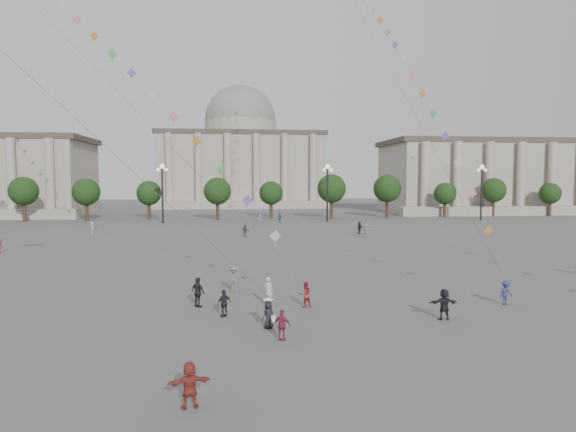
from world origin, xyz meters
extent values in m
plane|color=#595754|center=(0.00, 0.00, 0.00)|extent=(360.00, 360.00, 0.00)
cube|color=#9E9685|center=(75.00, 95.00, 8.00)|extent=(80.00, 22.00, 16.00)
cube|color=#473E34|center=(75.00, 95.00, 16.60)|extent=(81.60, 22.44, 1.20)
cube|color=#9E9685|center=(0.00, 130.00, 10.00)|extent=(46.00, 30.00, 20.00)
cube|color=#473E34|center=(0.00, 130.00, 20.60)|extent=(46.92, 30.60, 1.20)
cube|color=#9E9685|center=(0.00, 113.00, 1.00)|extent=(48.30, 4.00, 2.00)
cylinder|color=#9E9685|center=(0.00, 130.00, 22.50)|extent=(21.00, 21.00, 5.00)
sphere|color=gray|center=(0.00, 130.00, 25.00)|extent=(21.00, 21.00, 21.00)
cylinder|color=#35251A|center=(-42.00, 78.00, 1.76)|extent=(0.70, 0.70, 3.52)
sphere|color=black|center=(-42.00, 78.00, 5.44)|extent=(5.12, 5.12, 5.12)
cylinder|color=#35251A|center=(-30.00, 78.00, 1.76)|extent=(0.70, 0.70, 3.52)
sphere|color=black|center=(-30.00, 78.00, 5.44)|extent=(5.12, 5.12, 5.12)
cylinder|color=#35251A|center=(-18.00, 78.00, 1.76)|extent=(0.70, 0.70, 3.52)
sphere|color=black|center=(-18.00, 78.00, 5.44)|extent=(5.12, 5.12, 5.12)
cylinder|color=#35251A|center=(-6.00, 78.00, 1.76)|extent=(0.70, 0.70, 3.52)
sphere|color=black|center=(-6.00, 78.00, 5.44)|extent=(5.12, 5.12, 5.12)
cylinder|color=#35251A|center=(6.00, 78.00, 1.76)|extent=(0.70, 0.70, 3.52)
sphere|color=black|center=(6.00, 78.00, 5.44)|extent=(5.12, 5.12, 5.12)
cylinder|color=#35251A|center=(18.00, 78.00, 1.76)|extent=(0.70, 0.70, 3.52)
sphere|color=black|center=(18.00, 78.00, 5.44)|extent=(5.12, 5.12, 5.12)
cylinder|color=#35251A|center=(30.00, 78.00, 1.76)|extent=(0.70, 0.70, 3.52)
sphere|color=black|center=(30.00, 78.00, 5.44)|extent=(5.12, 5.12, 5.12)
cylinder|color=#35251A|center=(42.00, 78.00, 1.76)|extent=(0.70, 0.70, 3.52)
sphere|color=black|center=(42.00, 78.00, 5.44)|extent=(5.12, 5.12, 5.12)
cylinder|color=#35251A|center=(54.00, 78.00, 1.76)|extent=(0.70, 0.70, 3.52)
sphere|color=black|center=(54.00, 78.00, 5.44)|extent=(5.12, 5.12, 5.12)
cylinder|color=#35251A|center=(66.00, 78.00, 1.76)|extent=(0.70, 0.70, 3.52)
sphere|color=black|center=(66.00, 78.00, 5.44)|extent=(5.12, 5.12, 5.12)
cylinder|color=#262628|center=(-15.00, 70.00, 5.00)|extent=(0.36, 0.36, 10.00)
sphere|color=#FFE5B2|center=(-15.00, 70.00, 10.20)|extent=(0.90, 0.90, 0.90)
sphere|color=#FFE5B2|center=(-15.70, 70.00, 9.60)|extent=(0.60, 0.60, 0.60)
sphere|color=#FFE5B2|center=(-14.30, 70.00, 9.60)|extent=(0.60, 0.60, 0.60)
cylinder|color=#262628|center=(15.00, 70.00, 5.00)|extent=(0.36, 0.36, 10.00)
sphere|color=#FFE5B2|center=(15.00, 70.00, 10.20)|extent=(0.90, 0.90, 0.90)
sphere|color=#FFE5B2|center=(14.30, 70.00, 9.60)|extent=(0.60, 0.60, 0.60)
sphere|color=#FFE5B2|center=(15.70, 70.00, 9.60)|extent=(0.60, 0.60, 0.60)
cylinder|color=#262628|center=(45.00, 70.00, 5.00)|extent=(0.36, 0.36, 10.00)
sphere|color=#FFE5B2|center=(45.00, 70.00, 10.20)|extent=(0.90, 0.90, 0.90)
sphere|color=#FFE5B2|center=(44.30, 70.00, 9.60)|extent=(0.60, 0.60, 0.60)
sphere|color=#FFE5B2|center=(45.70, 70.00, 9.60)|extent=(0.60, 0.60, 0.60)
imported|color=#395F81|center=(5.92, 68.00, 0.96)|extent=(1.09, 1.16, 1.93)
imported|color=#9C322A|center=(-27.26, 33.51, 0.78)|extent=(0.89, 1.15, 1.56)
imported|color=black|center=(9.38, 3.60, 0.89)|extent=(1.65, 0.53, 1.78)
imported|color=silver|center=(2.36, 67.42, 0.86)|extent=(1.55, 1.42, 1.73)
imported|color=slate|center=(-2.41, 12.02, 0.94)|extent=(1.32, 0.91, 1.88)
imported|color=#BABAB5|center=(15.55, 43.93, 0.96)|extent=(1.86, 1.12, 1.91)
imported|color=black|center=(15.83, 48.75, 0.87)|extent=(1.47, 1.53, 1.73)
imported|color=silver|center=(-22.79, 52.91, 0.85)|extent=(0.41, 0.62, 1.69)
imported|color=#58575C|center=(-0.80, 46.85, 0.82)|extent=(1.31, 1.50, 1.64)
imported|color=#B7B7B2|center=(-0.27, 7.94, 0.91)|extent=(0.79, 0.74, 1.82)
imported|color=#932840|center=(-0.09, 0.82, 0.77)|extent=(0.98, 0.75, 1.55)
imported|color=black|center=(-4.65, 7.92, 0.94)|extent=(1.11, 1.11, 1.88)
imported|color=#993429|center=(-4.00, -6.22, 0.82)|extent=(1.59, 0.79, 1.64)
imported|color=#232328|center=(-3.00, 5.54, 0.79)|extent=(0.99, 0.85, 1.59)
imported|color=#9F2B2E|center=(1.98, 7.31, 0.79)|extent=(0.92, 0.82, 1.58)
imported|color=navy|center=(14.64, 6.43, 0.78)|extent=(1.15, 0.89, 1.57)
imported|color=black|center=(-0.62, 2.99, 0.73)|extent=(0.85, 0.80, 1.46)
cone|color=white|center=(-0.62, 2.99, 1.62)|extent=(0.52, 0.52, 0.14)
cylinder|color=white|center=(-0.62, 2.99, 1.56)|extent=(0.60, 0.60, 0.02)
cube|color=white|center=(-0.37, 2.84, 0.55)|extent=(0.22, 0.10, 0.35)
cylinder|color=#3F3F3F|center=(-9.07, 2.53, 9.93)|extent=(0.02, 0.02, 24.73)
cylinder|color=#3F3F3F|center=(-19.74, 25.68, 23.09)|extent=(0.02, 0.02, 71.41)
cube|color=silver|center=(0.24, 8.78, 4.30)|extent=(0.76, 0.25, 0.76)
cube|color=#8355AB|center=(-1.50, 10.25, 6.54)|extent=(0.76, 0.25, 0.76)
cube|color=#50AE56|center=(-3.23, 11.72, 8.62)|extent=(0.76, 0.25, 0.76)
cube|color=#C47E2E|center=(-4.97, 13.19, 10.59)|extent=(0.76, 0.25, 0.76)
cube|color=pink|center=(-6.71, 14.66, 12.49)|extent=(0.76, 0.25, 0.76)
cube|color=silver|center=(-8.44, 16.13, 14.33)|extent=(0.76, 0.25, 0.76)
cube|color=#8355AB|center=(-10.18, 17.60, 16.13)|extent=(0.76, 0.25, 0.76)
cube|color=#50AE56|center=(-11.92, 19.07, 17.89)|extent=(0.76, 0.25, 0.76)
cube|color=#C47E2E|center=(-13.66, 20.54, 19.62)|extent=(0.76, 0.25, 0.76)
cube|color=pink|center=(-15.39, 22.01, 21.31)|extent=(0.76, 0.25, 0.76)
cube|color=silver|center=(-17.13, 23.47, 22.98)|extent=(0.76, 0.25, 0.76)
cylinder|color=#3F3F3F|center=(12.73, 36.64, 27.11)|extent=(0.02, 0.02, 79.30)
cube|color=#C47E2E|center=(14.50, 8.59, 4.52)|extent=(0.76, 0.25, 0.76)
cube|color=pink|center=(14.37, 10.75, 6.94)|extent=(0.76, 0.25, 0.76)
cube|color=silver|center=(14.23, 12.91, 9.17)|extent=(0.76, 0.25, 0.76)
cube|color=#8355AB|center=(14.10, 15.06, 11.30)|extent=(0.76, 0.25, 0.76)
cube|color=#50AE56|center=(13.96, 17.22, 13.34)|extent=(0.76, 0.25, 0.76)
cube|color=#C47E2E|center=(13.82, 19.38, 15.33)|extent=(0.76, 0.25, 0.76)
cube|color=pink|center=(13.69, 21.54, 17.26)|extent=(0.76, 0.25, 0.76)
cube|color=silver|center=(13.55, 23.70, 19.16)|extent=(0.76, 0.25, 0.76)
cube|color=#8355AB|center=(13.41, 25.85, 21.02)|extent=(0.76, 0.25, 0.76)
cube|color=#50AE56|center=(13.28, 28.01, 22.85)|extent=(0.76, 0.25, 0.76)
cube|color=#C47E2E|center=(13.14, 30.17, 24.65)|extent=(0.76, 0.25, 0.76)
cube|color=pink|center=(13.00, 32.33, 26.42)|extent=(0.76, 0.25, 0.76)
cube|color=silver|center=(12.87, 34.49, 28.18)|extent=(0.76, 0.25, 0.76)
camera|label=1|loc=(-2.46, -23.82, 7.97)|focal=32.00mm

